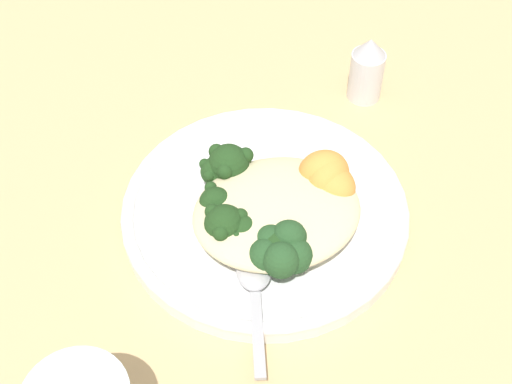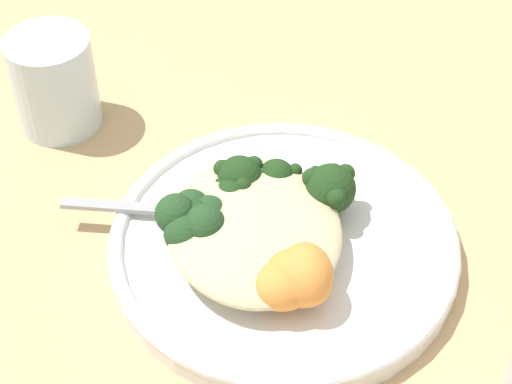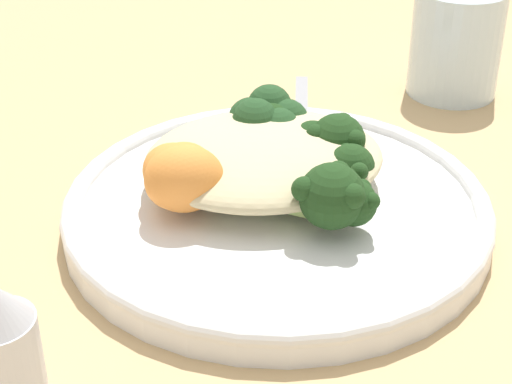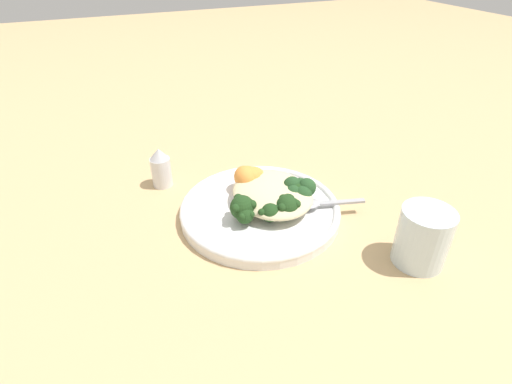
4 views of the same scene
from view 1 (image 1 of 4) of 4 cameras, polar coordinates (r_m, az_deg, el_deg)
The scene contains 15 objects.
ground_plane at distance 0.67m, azimuth -0.20°, elevation -1.16°, with size 4.00×4.00×0.00m, color tan.
plate at distance 0.65m, azimuth 0.72°, elevation -1.52°, with size 0.26×0.26×0.02m.
quinoa_mound at distance 0.62m, azimuth 1.69°, elevation -1.59°, with size 0.15×0.13×0.03m, color beige.
broccoli_stalk_0 at distance 0.65m, azimuth -1.84°, elevation 2.03°, with size 0.07×0.07×0.04m.
broccoli_stalk_1 at distance 0.65m, azimuth -1.40°, elevation 1.10°, with size 0.09×0.07×0.03m.
broccoli_stalk_2 at distance 0.63m, azimuth -2.01°, elevation -0.73°, with size 0.10×0.03×0.03m.
broccoli_stalk_3 at distance 0.61m, azimuth -1.58°, elevation -2.12°, with size 0.11×0.07×0.04m.
broccoli_stalk_4 at distance 0.62m, azimuth -0.19°, elevation -2.29°, with size 0.08×0.06×0.03m.
broccoli_stalk_5 at distance 0.61m, azimuth 1.81°, elevation -3.34°, with size 0.05×0.09×0.03m.
sweet_potato_chunk_0 at distance 0.64m, azimuth 5.73°, elevation 1.31°, with size 0.05×0.04×0.04m, color orange.
sweet_potato_chunk_1 at distance 0.64m, azimuth 6.03°, elevation 0.70°, with size 0.05×0.04×0.03m, color orange.
sweet_potato_chunk_2 at distance 0.65m, azimuth 5.37°, elevation 1.68°, with size 0.05×0.04×0.04m, color orange.
kale_tuft at distance 0.59m, azimuth 1.96°, elevation -4.69°, with size 0.05×0.05×0.04m.
spoon at distance 0.59m, azimuth -0.12°, elevation -7.25°, with size 0.05×0.12×0.01m.
salt_shaker at distance 0.77m, azimuth 8.87°, elevation 9.70°, with size 0.04×0.04×0.07m.
Camera 1 is at (0.13, 0.41, 0.52)m, focal length 50.00 mm.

